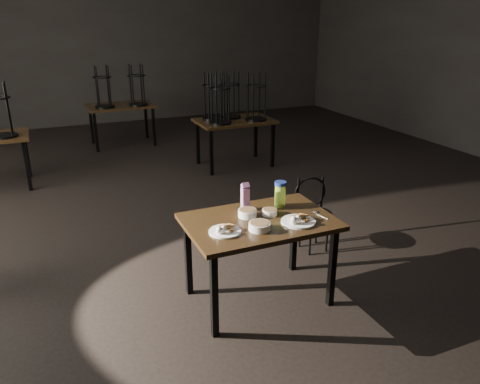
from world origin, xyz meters
name	(u,v)px	position (x,y,z in m)	size (l,w,h in m)	color
room	(217,12)	(-0.06, 0.01, 2.33)	(12.00, 12.04, 3.22)	black
main_table	(259,228)	(-0.36, -1.70, 0.67)	(1.20, 0.80, 0.75)	black
plate_left	(225,230)	(-0.71, -1.82, 0.77)	(0.25, 0.25, 0.08)	white
plate_right	(298,220)	(-0.11, -1.88, 0.77)	(0.28, 0.28, 0.09)	white
bowl_near	(247,213)	(-0.43, -1.61, 0.78)	(0.15, 0.15, 0.06)	white
bowl_far	(270,212)	(-0.25, -1.65, 0.78)	(0.12, 0.12, 0.05)	white
bowl_big	(260,226)	(-0.45, -1.88, 0.78)	(0.17, 0.17, 0.06)	white
juice_carton	(245,197)	(-0.39, -1.47, 0.86)	(0.06, 0.06, 0.25)	#88187B
water_bottle	(280,194)	(-0.08, -1.52, 0.87)	(0.13, 0.13, 0.23)	#ABDF41
spoon	(316,212)	(0.14, -1.76, 0.75)	(0.05, 0.20, 0.01)	silver
bentwood_chair	(313,208)	(0.57, -1.05, 0.45)	(0.37, 0.37, 0.75)	black
bg_table_right	(233,117)	(0.90, 1.92, 0.80)	(1.20, 0.80, 1.48)	black
bg_table_far	(121,105)	(-0.50, 3.91, 0.75)	(1.20, 0.80, 1.48)	black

